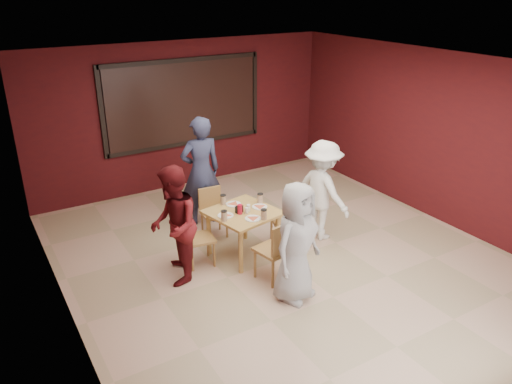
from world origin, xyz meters
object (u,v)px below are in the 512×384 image
diner_right (322,190)px  chair_front (277,247)px  chair_left (195,236)px  dining_table (243,217)px  diner_front (296,243)px  diner_back (201,171)px  chair_right (292,213)px  diner_left (174,226)px  chair_back (212,209)px

diner_right → chair_front: bearing=110.7°
chair_left → diner_right: size_ratio=0.52×
dining_table → diner_front: bearing=-88.5°
diner_back → chair_left: bearing=66.7°
chair_front → diner_back: size_ratio=0.49×
chair_right → diner_left: 1.91m
chair_front → diner_left: size_ratio=0.55×
dining_table → chair_front: size_ratio=1.18×
chair_back → chair_left: 0.96m
diner_left → dining_table: bearing=117.2°
diner_left → diner_right: (2.45, -0.03, -0.02)m
diner_left → diner_back: bearing=164.9°
chair_front → chair_left: 1.22m
chair_back → diner_back: 0.68m
chair_right → diner_front: bearing=-122.8°
diner_back → diner_front: bearing=97.9°
diner_back → dining_table: bearing=98.0°
dining_table → diner_back: (-0.04, 1.31, 0.29)m
chair_front → chair_left: chair_front is taller
chair_right → diner_front: (-0.75, -1.16, 0.25)m
diner_right → chair_left: bearing=75.5°
chair_left → chair_back: bearing=48.5°
chair_front → diner_back: (-0.09, 2.16, 0.41)m
dining_table → diner_back: bearing=91.7°
diner_front → diner_right: size_ratio=1.00×
chair_front → diner_front: (-0.01, -0.44, 0.29)m
chair_right → chair_front: bearing=-135.4°
chair_left → chair_right: 1.53m
chair_front → chair_back: chair_front is taller
chair_front → chair_right: size_ratio=0.94×
chair_front → chair_right: 1.03m
chair_front → chair_right: chair_right is taller
dining_table → chair_back: size_ratio=1.37×
dining_table → chair_left: size_ratio=1.29×
diner_right → diner_front: bearing=123.3°
dining_table → chair_back: 0.85m
chair_back → diner_left: diner_left is taller
chair_front → diner_right: bearing=28.6°
chair_front → diner_right: (1.30, 0.71, 0.29)m
chair_front → chair_right: bearing=44.6°
chair_left → diner_back: diner_back is taller
diner_right → diner_back: bearing=35.8°
diner_left → chair_back: bearing=154.4°
diner_left → chair_left: bearing=140.9°
chair_right → diner_right: (0.56, -0.02, 0.26)m
chair_left → diner_front: bearing=-61.3°
diner_back → diner_right: size_ratio=1.15×
diner_back → diner_right: bearing=140.0°
dining_table → chair_front: (0.05, -0.84, -0.12)m
chair_front → chair_back: bearing=94.6°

